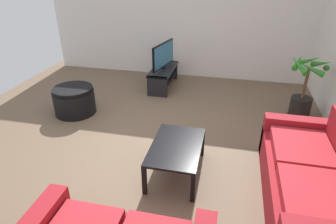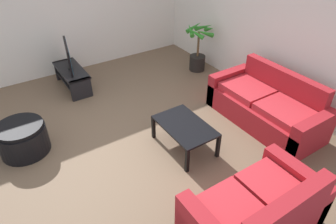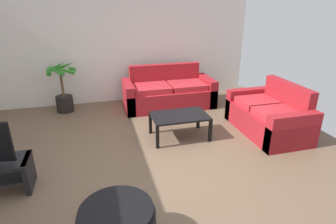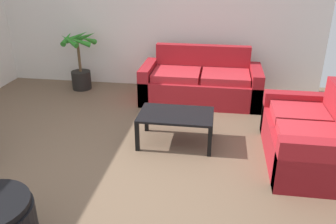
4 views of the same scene
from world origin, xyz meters
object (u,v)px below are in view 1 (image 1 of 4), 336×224
Objects in this scene: tv_stand at (163,75)px; ottoman at (74,100)px; potted_palm at (304,92)px; couch_main at (313,184)px; tv at (163,55)px; coffee_table at (176,149)px.

ottoman reaches higher than tv_stand.
potted_palm is at bearing 74.26° from tv_stand.
couch_main is 1.85× the size of potted_palm.
potted_palm is at bearing 74.26° from tv.
coffee_table is (2.79, 0.84, 0.09)m from tv_stand.
coffee_table is 2.74m from potted_palm.
ottoman is at bearing -39.86° from tv_stand.
tv_stand is 1.13× the size of coffee_table.
tv reaches higher than tv_stand.
couch_main reaches higher than ottoman.
couch_main is 1.58m from coffee_table.
coffee_table is at bearing -42.04° from potted_palm.
tv is at bearing -105.74° from potted_palm.
tv_stand is at bearing -102.60° from tv.
potted_palm is at bearing 173.20° from couch_main.
tv is at bearing -141.41° from couch_main.
tv is at bearing 140.06° from ottoman.
ottoman is at bearing -39.94° from tv.
ottoman is at bearing -120.88° from coffee_table.
tv_stand is 2.78m from potted_palm.
ottoman is (1.53, -1.27, -0.04)m from tv_stand.
coffee_table is at bearing 16.75° from tv_stand.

